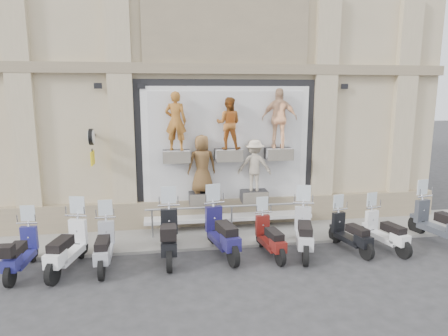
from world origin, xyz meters
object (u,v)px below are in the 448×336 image
Objects in this scene: scooter_d at (169,226)px; scooter_c at (104,237)px; scooter_g at (304,223)px; scooter_f at (270,229)px; guard_rail at (232,221)px; scooter_j at (441,214)px; scooter_b at (66,237)px; scooter_i at (386,224)px; scooter_a at (20,243)px; clock_sign_bracket at (92,142)px; scooter_h at (351,225)px; scooter_e at (222,223)px.

scooter_c is at bearing -168.79° from scooter_d.
scooter_c is 5.04m from scooter_g.
scooter_d is 2.59m from scooter_f.
scooter_d is (1.56, 0.26, 0.10)m from scooter_c.
scooter_j reaches higher than guard_rail.
scooter_i is at bearing 13.62° from scooter_b.
scooter_b is 0.97× the size of scooter_j.
scooter_d is at bearing 8.51° from scooter_a.
clock_sign_bracket reaches higher than scooter_g.
scooter_i is (9.17, 0.03, -0.02)m from scooter_a.
scooter_a reaches higher than scooter_h.
scooter_d is at bearing 164.11° from scooter_h.
scooter_e is (3.75, 0.34, 0.05)m from scooter_b.
scooter_e is (1.35, 0.03, 0.01)m from scooter_d.
scooter_j is (9.05, 0.17, 0.09)m from scooter_c.
scooter_c is 6.33m from scooter_h.
scooter_j is (4.01, 0.12, 0.00)m from scooter_g.
guard_rail is 2.51× the size of scooter_b.
scooter_e is at bearing 7.40° from scooter_a.
scooter_b is (1.03, 0.01, 0.08)m from scooter_a.
scooter_d is 1.02× the size of scooter_j.
scooter_b is 8.14m from scooter_i.
scooter_h is at bearing 169.99° from scooter_j.
scooter_b is 1.14× the size of scooter_i.
clock_sign_bracket reaches higher than scooter_f.
scooter_j reaches higher than scooter_b.
clock_sign_bracket is at bearing 151.55° from scooter_i.
scooter_b is 3.76m from scooter_e.
scooter_i is at bearing 14.53° from scooter_g.
scooter_e reaches higher than scooter_c.
scooter_c is (1.87, 0.05, 0.02)m from scooter_a.
scooter_d reaches higher than scooter_g.
scooter_c reaches higher than guard_rail.
scooter_b is at bearing 173.43° from scooter_e.
scooter_j is at bearing -0.05° from scooter_c.
scooter_a is 1.05× the size of scooter_h.
scooter_d is at bearing 167.77° from scooter_f.
clock_sign_bracket reaches higher than scooter_b.
clock_sign_bracket reaches higher than scooter_h.
scooter_e is (3.41, -1.82, -1.93)m from clock_sign_bracket.
clock_sign_bracket is 3.29m from scooter_a.
scooter_g reaches higher than guard_rail.
scooter_e is at bearing 165.85° from scooter_j.
scooter_e reaches higher than guard_rail.
scooter_f is (2.57, -0.21, -0.15)m from scooter_d.
scooter_f is 1.01× the size of scooter_h.
scooter_f is at bearing 4.28° from scooter_a.
scooter_g is at bearing -7.84° from scooter_f.
scooter_b is 0.94× the size of scooter_e.
scooter_b is at bearing -178.01° from scooter_c.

